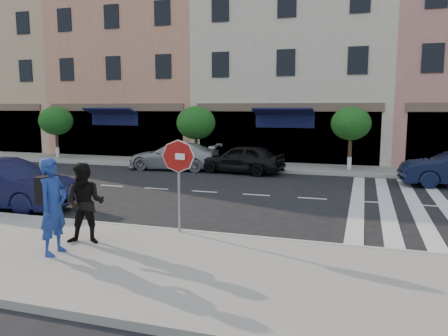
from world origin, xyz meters
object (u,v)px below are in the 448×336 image
(walker, at_px, (85,204))
(photographer, at_px, (53,206))
(car_near_mid, at_px, (3,184))
(stop_sign, at_px, (178,164))
(car_far_left, at_px, (174,156))
(car_far_mid, at_px, (242,159))

(walker, bearing_deg, photographer, -121.11)
(photographer, xyz_separation_m, car_near_mid, (-4.67, 3.43, -0.38))
(stop_sign, height_order, car_far_left, stop_sign)
(car_near_mid, relative_size, car_far_left, 0.99)
(car_far_mid, bearing_deg, stop_sign, 15.22)
(photographer, relative_size, walker, 1.11)
(stop_sign, xyz_separation_m, car_near_mid, (-6.46, 1.18, -1.03))
(car_near_mid, distance_m, car_far_left, 9.70)
(car_far_mid, bearing_deg, car_near_mid, -20.53)
(photographer, distance_m, walker, 0.82)
(stop_sign, relative_size, walker, 1.25)
(photographer, distance_m, car_far_mid, 12.87)
(walker, height_order, car_near_mid, walker)
(stop_sign, bearing_deg, car_near_mid, -176.14)
(car_far_left, relative_size, car_far_mid, 1.15)
(stop_sign, relative_size, photographer, 1.13)
(photographer, height_order, car_far_left, photographer)
(car_near_mid, relative_size, car_far_mid, 1.14)
(stop_sign, relative_size, car_far_left, 0.48)
(stop_sign, bearing_deg, walker, -123.58)
(stop_sign, height_order, walker, stop_sign)
(photographer, bearing_deg, walker, -15.43)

